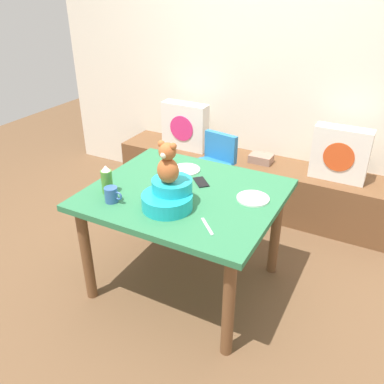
{
  "coord_description": "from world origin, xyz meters",
  "views": [
    {
      "loc": [
        1.1,
        -1.97,
        1.96
      ],
      "look_at": [
        0.0,
        0.1,
        0.69
      ],
      "focal_mm": 37.92,
      "sensor_mm": 36.0,
      "label": 1
    }
  ],
  "objects_px": {
    "book_stack": "(261,159)",
    "coffee_mug": "(112,195)",
    "dinner_plate_near": "(186,170)",
    "dining_table": "(185,206)",
    "pillow_floral_left": "(185,126)",
    "ketchup_bottle": "(107,180)",
    "highchair": "(212,168)",
    "dinner_plate_far": "(253,198)",
    "cell_phone": "(201,182)",
    "pillow_floral_right": "(340,154)",
    "teddy_bear": "(168,164)",
    "infant_seat_teal": "(169,196)"
  },
  "relations": [
    {
      "from": "book_stack",
      "to": "cell_phone",
      "type": "relative_size",
      "value": 1.39
    },
    {
      "from": "teddy_bear",
      "to": "highchair",
      "type": "bearing_deg",
      "value": 101.26
    },
    {
      "from": "pillow_floral_left",
      "to": "book_stack",
      "type": "bearing_deg",
      "value": 1.57
    },
    {
      "from": "teddy_bear",
      "to": "ketchup_bottle",
      "type": "distance_m",
      "value": 0.47
    },
    {
      "from": "pillow_floral_left",
      "to": "cell_phone",
      "type": "bearing_deg",
      "value": -56.48
    },
    {
      "from": "dining_table",
      "to": "ketchup_bottle",
      "type": "xyz_separation_m",
      "value": [
        -0.42,
        -0.23,
        0.19
      ]
    },
    {
      "from": "pillow_floral_right",
      "to": "teddy_bear",
      "type": "xyz_separation_m",
      "value": [
        -0.74,
        -1.44,
        0.34
      ]
    },
    {
      "from": "dinner_plate_far",
      "to": "dinner_plate_near",
      "type": "bearing_deg",
      "value": 163.23
    },
    {
      "from": "pillow_floral_right",
      "to": "pillow_floral_left",
      "type": "bearing_deg",
      "value": 180.0
    },
    {
      "from": "highchair",
      "to": "dinner_plate_far",
      "type": "height_order",
      "value": "highchair"
    },
    {
      "from": "pillow_floral_right",
      "to": "teddy_bear",
      "type": "relative_size",
      "value": 1.76
    },
    {
      "from": "pillow_floral_left",
      "to": "coffee_mug",
      "type": "distance_m",
      "value": 1.6
    },
    {
      "from": "ketchup_bottle",
      "to": "dinner_plate_far",
      "type": "relative_size",
      "value": 0.92
    },
    {
      "from": "book_stack",
      "to": "dining_table",
      "type": "bearing_deg",
      "value": -93.81
    },
    {
      "from": "pillow_floral_right",
      "to": "ketchup_bottle",
      "type": "bearing_deg",
      "value": -128.43
    },
    {
      "from": "pillow_floral_left",
      "to": "highchair",
      "type": "bearing_deg",
      "value": -40.85
    },
    {
      "from": "book_stack",
      "to": "dinner_plate_near",
      "type": "bearing_deg",
      "value": -103.11
    },
    {
      "from": "pillow_floral_left",
      "to": "dinner_plate_far",
      "type": "distance_m",
      "value": 1.57
    },
    {
      "from": "book_stack",
      "to": "cell_phone",
      "type": "distance_m",
      "value": 1.13
    },
    {
      "from": "coffee_mug",
      "to": "pillow_floral_left",
      "type": "bearing_deg",
      "value": 102.76
    },
    {
      "from": "pillow_floral_left",
      "to": "dining_table",
      "type": "bearing_deg",
      "value": -61.29
    },
    {
      "from": "pillow_floral_left",
      "to": "book_stack",
      "type": "relative_size",
      "value": 2.2
    },
    {
      "from": "dining_table",
      "to": "dinner_plate_far",
      "type": "distance_m",
      "value": 0.44
    },
    {
      "from": "highchair",
      "to": "cell_phone",
      "type": "xyz_separation_m",
      "value": [
        0.23,
        -0.66,
        0.22
      ]
    },
    {
      "from": "dinner_plate_near",
      "to": "dinner_plate_far",
      "type": "relative_size",
      "value": 1.0
    },
    {
      "from": "dining_table",
      "to": "dinner_plate_far",
      "type": "xyz_separation_m",
      "value": [
        0.42,
        0.11,
        0.11
      ]
    },
    {
      "from": "dinner_plate_far",
      "to": "pillow_floral_right",
      "type": "bearing_deg",
      "value": 73.85
    },
    {
      "from": "pillow_floral_left",
      "to": "coffee_mug",
      "type": "relative_size",
      "value": 3.67
    },
    {
      "from": "highchair",
      "to": "teddy_bear",
      "type": "xyz_separation_m",
      "value": [
        0.2,
        -1.03,
        0.5
      ]
    },
    {
      "from": "book_stack",
      "to": "coffee_mug",
      "type": "relative_size",
      "value": 1.67
    },
    {
      "from": "coffee_mug",
      "to": "cell_phone",
      "type": "xyz_separation_m",
      "value": [
        0.36,
        0.48,
        -0.04
      ]
    },
    {
      "from": "infant_seat_teal",
      "to": "teddy_bear",
      "type": "xyz_separation_m",
      "value": [
        0.0,
        -0.0,
        0.21
      ]
    },
    {
      "from": "ketchup_bottle",
      "to": "dinner_plate_far",
      "type": "height_order",
      "value": "ketchup_bottle"
    },
    {
      "from": "cell_phone",
      "to": "infant_seat_teal",
      "type": "bearing_deg",
      "value": -139.38
    },
    {
      "from": "dinner_plate_near",
      "to": "dinner_plate_far",
      "type": "distance_m",
      "value": 0.59
    },
    {
      "from": "dinner_plate_near",
      "to": "dining_table",
      "type": "bearing_deg",
      "value": -62.74
    },
    {
      "from": "dining_table",
      "to": "infant_seat_teal",
      "type": "xyz_separation_m",
      "value": [
        0.01,
        -0.2,
        0.17
      ]
    },
    {
      "from": "book_stack",
      "to": "dinner_plate_near",
      "type": "distance_m",
      "value": 1.04
    },
    {
      "from": "dining_table",
      "to": "infant_seat_teal",
      "type": "relative_size",
      "value": 3.59
    },
    {
      "from": "pillow_floral_right",
      "to": "book_stack",
      "type": "height_order",
      "value": "pillow_floral_right"
    },
    {
      "from": "pillow_floral_left",
      "to": "ketchup_bottle",
      "type": "xyz_separation_m",
      "value": [
        0.25,
        -1.47,
        0.15
      ]
    },
    {
      "from": "dining_table",
      "to": "coffee_mug",
      "type": "relative_size",
      "value": 9.87
    },
    {
      "from": "dinner_plate_near",
      "to": "teddy_bear",
      "type": "bearing_deg",
      "value": -72.61
    },
    {
      "from": "pillow_floral_right",
      "to": "dinner_plate_near",
      "type": "xyz_separation_m",
      "value": [
        -0.89,
        -0.96,
        0.07
      ]
    },
    {
      "from": "pillow_floral_right",
      "to": "ketchup_bottle",
      "type": "height_order",
      "value": "ketchup_bottle"
    },
    {
      "from": "highchair",
      "to": "infant_seat_teal",
      "type": "xyz_separation_m",
      "value": [
        0.2,
        -1.02,
        0.29
      ]
    },
    {
      "from": "infant_seat_teal",
      "to": "coffee_mug",
      "type": "relative_size",
      "value": 2.75
    },
    {
      "from": "pillow_floral_right",
      "to": "dining_table",
      "type": "height_order",
      "value": "pillow_floral_right"
    },
    {
      "from": "dining_table",
      "to": "cell_phone",
      "type": "xyz_separation_m",
      "value": [
        0.03,
        0.16,
        0.11
      ]
    },
    {
      "from": "highchair",
      "to": "dinner_plate_far",
      "type": "xyz_separation_m",
      "value": [
        0.61,
        -0.71,
        0.22
      ]
    }
  ]
}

